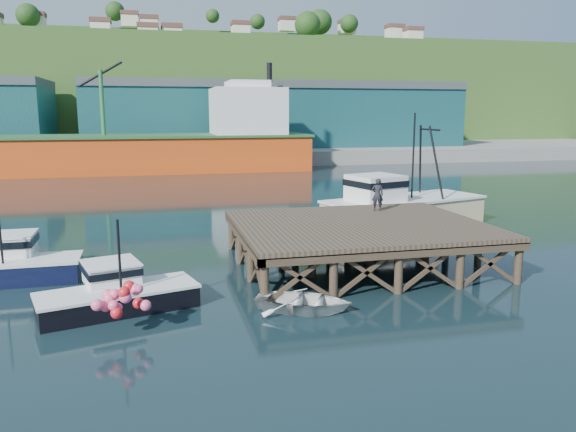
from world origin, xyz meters
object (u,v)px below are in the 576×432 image
object	(u,v)px
trawler	(401,204)
dinghy	(303,301)
dockworker	(377,195)
boat_navy	(8,264)
boat_black	(117,292)

from	to	relation	value
trawler	dinghy	distance (m)	17.47
dockworker	dinghy	bearing A→B (deg)	67.02
boat_navy	dinghy	world-z (taller)	boat_navy
boat_black	trawler	xyz separation A→B (m)	(17.37, 12.05, 0.86)
trawler	dinghy	world-z (taller)	trawler
dinghy	dockworker	world-z (taller)	dockworker
boat_navy	dinghy	bearing A→B (deg)	-30.73
boat_black	dinghy	size ratio (longest dim) A/B	1.70
boat_navy	trawler	distance (m)	23.41
trawler	dockworker	xyz separation A→B (m)	(-3.86, -5.20, 1.49)
boat_black	trawler	distance (m)	21.16
boat_navy	dockworker	size ratio (longest dim) A/B	3.50
boat_navy	dinghy	xyz separation A→B (m)	(11.87, -6.90, -0.40)
boat_navy	boat_black	bearing A→B (deg)	-45.86
trawler	dockworker	world-z (taller)	trawler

